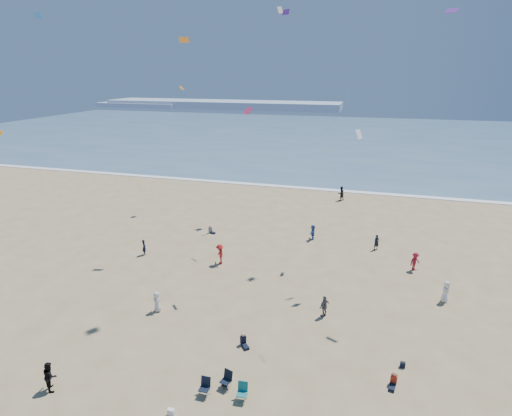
# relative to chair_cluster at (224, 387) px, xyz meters

# --- Properties ---
(ocean) EXTENTS (220.00, 100.00, 0.06)m
(ocean) POSITION_rel_chair_cluster_xyz_m (-1.14, 90.19, -0.47)
(ocean) COLOR #476B84
(ocean) RESTS_ON ground
(surf_line) EXTENTS (220.00, 1.20, 0.08)m
(surf_line) POSITION_rel_chair_cluster_xyz_m (-1.14, 40.19, -0.46)
(surf_line) COLOR white
(surf_line) RESTS_ON ground
(headland_far) EXTENTS (110.00, 20.00, 3.20)m
(headland_far) POSITION_rel_chair_cluster_xyz_m (-61.14, 165.19, 1.10)
(headland_far) COLOR #7A8EA8
(headland_far) RESTS_ON ground
(headland_near) EXTENTS (40.00, 14.00, 2.00)m
(headland_near) POSITION_rel_chair_cluster_xyz_m (-101.14, 160.19, 0.50)
(headland_near) COLOR #7A8EA8
(headland_near) RESTS_ON ground
(standing_flyers) EXTENTS (26.74, 40.11, 1.88)m
(standing_flyers) POSITION_rel_chair_cluster_xyz_m (2.26, 13.20, 0.33)
(standing_flyers) COLOR slate
(standing_flyers) RESTS_ON ground
(seated_group) EXTENTS (18.55, 33.99, 0.84)m
(seated_group) POSITION_rel_chair_cluster_xyz_m (1.56, 0.75, -0.08)
(seated_group) COLOR silver
(seated_group) RESTS_ON ground
(chair_cluster) EXTENTS (2.62, 1.48, 1.00)m
(chair_cluster) POSITION_rel_chair_cluster_xyz_m (0.00, 0.00, 0.00)
(chair_cluster) COLOR black
(chair_cluster) RESTS_ON ground
(white_tote) EXTENTS (0.35, 0.20, 0.40)m
(white_tote) POSITION_rel_chair_cluster_xyz_m (-2.05, -1.99, -0.30)
(white_tote) COLOR white
(white_tote) RESTS_ON ground
(black_backpack) EXTENTS (0.30, 0.22, 0.38)m
(black_backpack) POSITION_rel_chair_cluster_xyz_m (-0.16, 0.63, -0.31)
(black_backpack) COLOR black
(black_backpack) RESTS_ON ground
(navy_bag) EXTENTS (0.28, 0.18, 0.34)m
(navy_bag) POSITION_rel_chair_cluster_xyz_m (9.21, 4.73, -0.33)
(navy_bag) COLOR black
(navy_bag) RESTS_ON ground
(kites_aloft) EXTENTS (40.91, 42.58, 28.92)m
(kites_aloft) POSITION_rel_chair_cluster_xyz_m (8.31, 7.66, 14.85)
(kites_aloft) COLOR #5B2498
(kites_aloft) RESTS_ON ground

